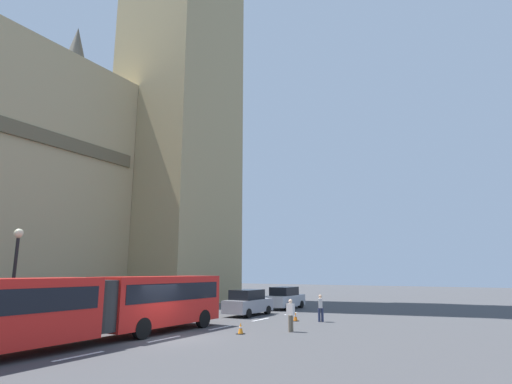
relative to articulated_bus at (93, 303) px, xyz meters
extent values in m
plane|color=#424244|center=(2.94, -1.99, -1.74)|extent=(160.00, 160.00, 0.00)
cube|color=silver|center=(-2.02, -1.99, -1.74)|extent=(2.20, 0.16, 0.01)
cube|color=silver|center=(2.58, -1.99, -1.74)|extent=(2.20, 0.16, 0.01)
cube|color=silver|center=(7.18, -1.99, -1.74)|extent=(2.20, 0.16, 0.01)
cube|color=silver|center=(11.78, -1.99, -1.74)|extent=(2.20, 0.16, 0.01)
cube|color=silver|center=(16.38, -1.99, -1.74)|extent=(2.20, 0.16, 0.01)
cube|color=tan|center=(20.71, 14.01, 26.32)|extent=(10.67, 10.67, 56.13)
cone|color=#565147|center=(9.81, 18.01, 23.16)|extent=(2.40, 2.40, 4.67)
cube|color=red|center=(4.23, 0.01, -0.09)|extent=(7.58, 2.50, 2.50)
cube|color=black|center=(4.23, 0.01, 0.36)|extent=(6.97, 2.54, 0.90)
cylinder|color=#2D2D2D|center=(0.00, 0.01, -0.09)|extent=(2.38, 2.38, 2.25)
cylinder|color=black|center=(6.66, -1.12, -1.24)|extent=(1.00, 0.30, 1.00)
cylinder|color=black|center=(1.96, -1.12, -1.24)|extent=(1.00, 0.30, 1.00)
cube|color=gray|center=(13.60, 0.10, -1.04)|extent=(4.40, 1.80, 0.90)
cube|color=black|center=(13.40, 0.10, -0.24)|extent=(2.46, 1.66, 0.70)
cylinder|color=black|center=(15.00, -0.71, -1.42)|extent=(0.64, 0.30, 0.64)
cylinder|color=black|center=(12.19, -0.71, -1.42)|extent=(0.64, 0.30, 0.64)
cube|color=#B7B7BC|center=(19.77, 0.16, -1.04)|extent=(4.40, 1.80, 0.90)
cube|color=black|center=(19.57, 0.16, -0.24)|extent=(2.46, 1.66, 0.70)
cylinder|color=black|center=(21.18, -0.65, -1.42)|extent=(0.64, 0.30, 0.64)
cylinder|color=black|center=(18.36, -0.65, -1.42)|extent=(0.64, 0.30, 0.64)
cube|color=black|center=(5.77, -4.26, -1.73)|extent=(0.36, 0.36, 0.03)
cone|color=orange|center=(5.77, -4.26, -1.44)|extent=(0.28, 0.28, 0.55)
cylinder|color=white|center=(5.77, -4.26, -1.41)|extent=(0.17, 0.17, 0.08)
cube|color=black|center=(12.22, -4.34, -1.73)|extent=(0.36, 0.36, 0.03)
cone|color=orange|center=(12.22, -4.34, -1.44)|extent=(0.28, 0.28, 0.55)
cylinder|color=white|center=(12.22, -4.34, -1.41)|extent=(0.17, 0.17, 0.08)
cylinder|color=black|center=(-1.22, 4.51, -1.59)|extent=(0.32, 0.32, 0.30)
cylinder|color=black|center=(-1.22, 4.51, 0.66)|extent=(0.16, 0.16, 4.80)
sphere|color=beige|center=(-1.22, 4.51, 3.31)|extent=(0.44, 0.44, 0.44)
cylinder|color=#726651|center=(7.89, -6.16, -1.31)|extent=(0.16, 0.16, 0.86)
cylinder|color=#726651|center=(7.69, -6.14, -1.31)|extent=(0.16, 0.16, 0.86)
cube|color=silver|center=(7.79, -6.15, -0.58)|extent=(0.28, 0.42, 0.60)
sphere|color=beige|center=(7.79, -6.15, -0.16)|extent=(0.22, 0.22, 0.22)
cylinder|color=#262D4C|center=(12.75, -5.99, -1.31)|extent=(0.16, 0.16, 0.86)
cylinder|color=#262D4C|center=(12.67, -5.81, -1.31)|extent=(0.16, 0.16, 0.86)
cube|color=silver|center=(12.71, -5.90, -0.58)|extent=(0.46, 0.38, 0.60)
sphere|color=tan|center=(12.71, -5.90, -0.16)|extent=(0.22, 0.22, 0.22)
camera|label=1|loc=(-12.54, -16.04, 1.41)|focal=28.32mm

